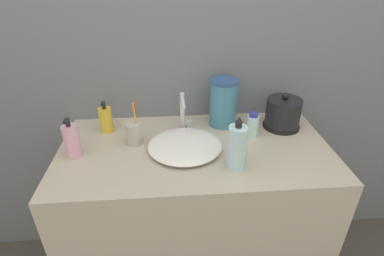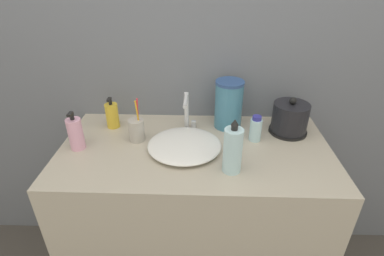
{
  "view_description": "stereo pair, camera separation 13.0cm",
  "coord_description": "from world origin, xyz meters",
  "px_view_note": "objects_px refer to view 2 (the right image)",
  "views": [
    {
      "loc": [
        -0.1,
        -0.81,
        1.63
      ],
      "look_at": [
        -0.01,
        0.31,
        0.99
      ],
      "focal_mm": 28.0,
      "sensor_mm": 36.0,
      "label": 1
    },
    {
      "loc": [
        0.03,
        -0.82,
        1.63
      ],
      "look_at": [
        -0.01,
        0.31,
        0.99
      ],
      "focal_mm": 28.0,
      "sensor_mm": 36.0,
      "label": 2
    }
  ],
  "objects_px": {
    "lotion_bottle": "(112,115)",
    "water_pitcher": "(229,104)",
    "electric_kettle": "(290,119)",
    "faucet": "(187,110)",
    "hand_cream_bottle": "(256,129)",
    "toothbrush_cup": "(137,130)",
    "shampoo_bottle": "(76,134)",
    "mouthwash_bottle": "(233,150)"
  },
  "relations": [
    {
      "from": "lotion_bottle",
      "to": "water_pitcher",
      "type": "xyz_separation_m",
      "value": [
        0.58,
        0.03,
        0.06
      ]
    },
    {
      "from": "electric_kettle",
      "to": "lotion_bottle",
      "type": "relative_size",
      "value": 1.15
    },
    {
      "from": "faucet",
      "to": "electric_kettle",
      "type": "xyz_separation_m",
      "value": [
        0.49,
        -0.0,
        -0.04
      ]
    },
    {
      "from": "electric_kettle",
      "to": "hand_cream_bottle",
      "type": "relative_size",
      "value": 1.48
    },
    {
      "from": "electric_kettle",
      "to": "toothbrush_cup",
      "type": "xyz_separation_m",
      "value": [
        -0.72,
        -0.1,
        -0.01
      ]
    },
    {
      "from": "electric_kettle",
      "to": "water_pitcher",
      "type": "height_order",
      "value": "water_pitcher"
    },
    {
      "from": "toothbrush_cup",
      "to": "shampoo_bottle",
      "type": "distance_m",
      "value": 0.26
    },
    {
      "from": "faucet",
      "to": "water_pitcher",
      "type": "bearing_deg",
      "value": 13.68
    },
    {
      "from": "toothbrush_cup",
      "to": "mouthwash_bottle",
      "type": "relative_size",
      "value": 0.92
    },
    {
      "from": "water_pitcher",
      "to": "toothbrush_cup",
      "type": "bearing_deg",
      "value": -160.65
    },
    {
      "from": "faucet",
      "to": "electric_kettle",
      "type": "distance_m",
      "value": 0.49
    },
    {
      "from": "lotion_bottle",
      "to": "toothbrush_cup",
      "type": "bearing_deg",
      "value": -40.13
    },
    {
      "from": "water_pitcher",
      "to": "electric_kettle",
      "type": "bearing_deg",
      "value": -10.09
    },
    {
      "from": "electric_kettle",
      "to": "toothbrush_cup",
      "type": "distance_m",
      "value": 0.73
    },
    {
      "from": "hand_cream_bottle",
      "to": "electric_kettle",
      "type": "bearing_deg",
      "value": 24.51
    },
    {
      "from": "electric_kettle",
      "to": "toothbrush_cup",
      "type": "bearing_deg",
      "value": -172.19
    },
    {
      "from": "shampoo_bottle",
      "to": "water_pitcher",
      "type": "relative_size",
      "value": 0.75
    },
    {
      "from": "faucet",
      "to": "water_pitcher",
      "type": "height_order",
      "value": "water_pitcher"
    },
    {
      "from": "hand_cream_bottle",
      "to": "water_pitcher",
      "type": "bearing_deg",
      "value": 132.29
    },
    {
      "from": "water_pitcher",
      "to": "hand_cream_bottle",
      "type": "bearing_deg",
      "value": -47.71
    },
    {
      "from": "lotion_bottle",
      "to": "hand_cream_bottle",
      "type": "bearing_deg",
      "value": -8.41
    },
    {
      "from": "shampoo_bottle",
      "to": "faucet",
      "type": "bearing_deg",
      "value": 20.44
    },
    {
      "from": "toothbrush_cup",
      "to": "electric_kettle",
      "type": "bearing_deg",
      "value": 7.81
    },
    {
      "from": "faucet",
      "to": "lotion_bottle",
      "type": "relative_size",
      "value": 1.19
    },
    {
      "from": "mouthwash_bottle",
      "to": "water_pitcher",
      "type": "bearing_deg",
      "value": 88.61
    },
    {
      "from": "lotion_bottle",
      "to": "shampoo_bottle",
      "type": "xyz_separation_m",
      "value": [
        -0.11,
        -0.2,
        0.01
      ]
    },
    {
      "from": "faucet",
      "to": "toothbrush_cup",
      "type": "xyz_separation_m",
      "value": [
        -0.23,
        -0.1,
        -0.05
      ]
    },
    {
      "from": "mouthwash_bottle",
      "to": "water_pitcher",
      "type": "height_order",
      "value": "water_pitcher"
    },
    {
      "from": "mouthwash_bottle",
      "to": "hand_cream_bottle",
      "type": "relative_size",
      "value": 1.87
    },
    {
      "from": "lotion_bottle",
      "to": "hand_cream_bottle",
      "type": "xyz_separation_m",
      "value": [
        0.7,
        -0.1,
        -0.01
      ]
    },
    {
      "from": "mouthwash_bottle",
      "to": "water_pitcher",
      "type": "distance_m",
      "value": 0.37
    },
    {
      "from": "mouthwash_bottle",
      "to": "electric_kettle",
      "type": "bearing_deg",
      "value": 46.39
    },
    {
      "from": "toothbrush_cup",
      "to": "hand_cream_bottle",
      "type": "height_order",
      "value": "toothbrush_cup"
    },
    {
      "from": "lotion_bottle",
      "to": "hand_cream_bottle",
      "type": "distance_m",
      "value": 0.7
    },
    {
      "from": "electric_kettle",
      "to": "water_pitcher",
      "type": "xyz_separation_m",
      "value": [
        -0.29,
        0.05,
        0.05
      ]
    },
    {
      "from": "electric_kettle",
      "to": "hand_cream_bottle",
      "type": "distance_m",
      "value": 0.19
    },
    {
      "from": "hand_cream_bottle",
      "to": "mouthwash_bottle",
      "type": "bearing_deg",
      "value": -118.36
    },
    {
      "from": "faucet",
      "to": "mouthwash_bottle",
      "type": "xyz_separation_m",
      "value": [
        0.19,
        -0.32,
        -0.01
      ]
    },
    {
      "from": "faucet",
      "to": "electric_kettle",
      "type": "bearing_deg",
      "value": -0.37
    },
    {
      "from": "toothbrush_cup",
      "to": "water_pitcher",
      "type": "bearing_deg",
      "value": 19.35
    },
    {
      "from": "hand_cream_bottle",
      "to": "water_pitcher",
      "type": "height_order",
      "value": "water_pitcher"
    },
    {
      "from": "electric_kettle",
      "to": "shampoo_bottle",
      "type": "bearing_deg",
      "value": -169.73
    }
  ]
}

